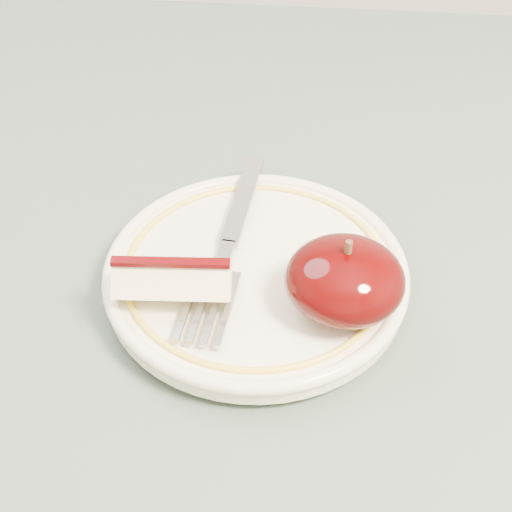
# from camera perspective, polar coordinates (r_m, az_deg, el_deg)

# --- Properties ---
(table) EXTENTS (0.90, 0.90, 0.75)m
(table) POSITION_cam_1_polar(r_m,az_deg,el_deg) (0.51, -7.56, -11.66)
(table) COLOR brown
(table) RESTS_ON ground
(plate) EXTENTS (0.19, 0.19, 0.02)m
(plate) POSITION_cam_1_polar(r_m,az_deg,el_deg) (0.44, -0.00, -1.33)
(plate) COLOR beige
(plate) RESTS_ON table
(apple_half) EXTENTS (0.07, 0.06, 0.05)m
(apple_half) POSITION_cam_1_polar(r_m,az_deg,el_deg) (0.40, 7.10, -1.91)
(apple_half) COLOR black
(apple_half) RESTS_ON plate
(apple_wedge) EXTENTS (0.07, 0.03, 0.03)m
(apple_wedge) POSITION_cam_1_polar(r_m,az_deg,el_deg) (0.41, -6.68, -2.06)
(apple_wedge) COLOR #FFF0BB
(apple_wedge) RESTS_ON plate
(fork) EXTENTS (0.03, 0.18, 0.00)m
(fork) POSITION_cam_1_polar(r_m,az_deg,el_deg) (0.45, -2.22, 0.93)
(fork) COLOR #95989D
(fork) RESTS_ON plate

